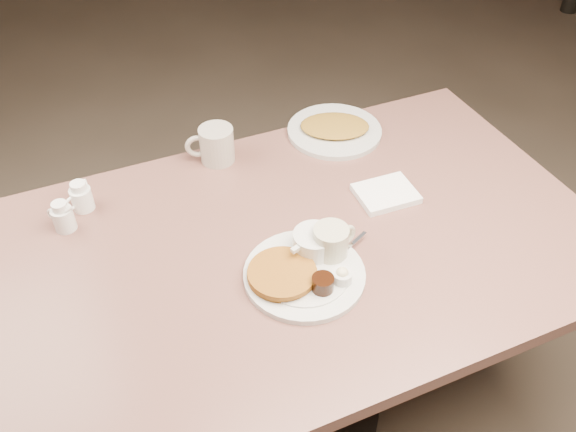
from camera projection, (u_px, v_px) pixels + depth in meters
name	position (u px, v px, depth m)	size (l,w,h in m)	color
diner_table	(291.00, 290.00, 1.55)	(1.50, 0.90, 0.75)	#84564C
main_plate	(304.00, 267.00, 1.35)	(0.36, 0.34, 0.07)	silver
coffee_mug_near	(331.00, 243.00, 1.37)	(0.12, 0.10, 0.09)	beige
napkin	(386.00, 194.00, 1.55)	(0.15, 0.12, 0.02)	white
coffee_mug_far	(215.00, 145.00, 1.64)	(0.14, 0.12, 0.10)	#B4AB9D
creamer_left	(81.00, 197.00, 1.50)	(0.08, 0.06, 0.08)	white
creamer_right	(63.00, 217.00, 1.45)	(0.07, 0.07, 0.08)	white
hash_plate	(335.00, 129.00, 1.76)	(0.36, 0.36, 0.04)	#B9B9B5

